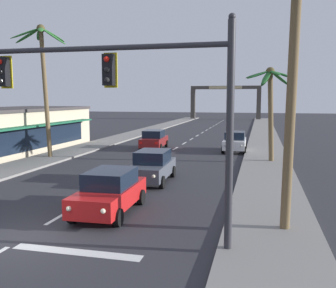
{
  "coord_description": "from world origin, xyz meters",
  "views": [
    {
      "loc": [
        7.32,
        -10.32,
        4.47
      ],
      "look_at": [
        2.87,
        8.0,
        2.2
      ],
      "focal_mm": 40.66,
      "sensor_mm": 36.0,
      "label": 1
    }
  ],
  "objects_px": {
    "palm_right_nearest": "(294,38)",
    "palm_right_second": "(271,92)",
    "town_gateway_arch": "(225,98)",
    "sedan_lead_at_stop_bar": "(110,191)",
    "sedan_parked_nearest_kerb": "(235,141)",
    "sedan_third_in_queue": "(152,166)",
    "palm_left_second": "(43,63)",
    "sedan_oncoming_far": "(154,139)",
    "traffic_signal_mast": "(113,88)"
  },
  "relations": [
    {
      "from": "sedan_lead_at_stop_bar",
      "to": "sedan_oncoming_far",
      "type": "relative_size",
      "value": 0.99
    },
    {
      "from": "traffic_signal_mast",
      "to": "town_gateway_arch",
      "type": "distance_m",
      "value": 70.93
    },
    {
      "from": "sedan_lead_at_stop_bar",
      "to": "sedan_parked_nearest_kerb",
      "type": "bearing_deg",
      "value": 79.11
    },
    {
      "from": "sedan_lead_at_stop_bar",
      "to": "sedan_third_in_queue",
      "type": "distance_m",
      "value": 5.81
    },
    {
      "from": "sedan_parked_nearest_kerb",
      "to": "palm_left_second",
      "type": "relative_size",
      "value": 0.46
    },
    {
      "from": "traffic_signal_mast",
      "to": "sedan_parked_nearest_kerb",
      "type": "bearing_deg",
      "value": 84.03
    },
    {
      "from": "sedan_third_in_queue",
      "to": "town_gateway_arch",
      "type": "relative_size",
      "value": 0.3
    },
    {
      "from": "sedan_parked_nearest_kerb",
      "to": "palm_right_nearest",
      "type": "bearing_deg",
      "value": -81.17
    },
    {
      "from": "palm_right_nearest",
      "to": "sedan_parked_nearest_kerb",
      "type": "bearing_deg",
      "value": 98.83
    },
    {
      "from": "town_gateway_arch",
      "to": "sedan_oncoming_far",
      "type": "bearing_deg",
      "value": -92.06
    },
    {
      "from": "palm_left_second",
      "to": "palm_right_second",
      "type": "relative_size",
      "value": 1.48
    },
    {
      "from": "palm_right_nearest",
      "to": "traffic_signal_mast",
      "type": "bearing_deg",
      "value": -157.29
    },
    {
      "from": "sedan_parked_nearest_kerb",
      "to": "palm_left_second",
      "type": "distance_m",
      "value": 16.42
    },
    {
      "from": "sedan_third_in_queue",
      "to": "palm_left_second",
      "type": "relative_size",
      "value": 0.46
    },
    {
      "from": "traffic_signal_mast",
      "to": "palm_right_nearest",
      "type": "height_order",
      "value": "palm_right_nearest"
    },
    {
      "from": "sedan_lead_at_stop_bar",
      "to": "traffic_signal_mast",
      "type": "bearing_deg",
      "value": -64.57
    },
    {
      "from": "traffic_signal_mast",
      "to": "palm_left_second",
      "type": "distance_m",
      "value": 18.53
    },
    {
      "from": "sedan_third_in_queue",
      "to": "town_gateway_arch",
      "type": "xyz_separation_m",
      "value": [
        -1.74,
        62.23,
        3.71
      ]
    },
    {
      "from": "sedan_third_in_queue",
      "to": "sedan_parked_nearest_kerb",
      "type": "relative_size",
      "value": 1.01
    },
    {
      "from": "palm_left_second",
      "to": "palm_right_nearest",
      "type": "relative_size",
      "value": 1.08
    },
    {
      "from": "sedan_third_in_queue",
      "to": "sedan_lead_at_stop_bar",
      "type": "bearing_deg",
      "value": -90.66
    },
    {
      "from": "sedan_third_in_queue",
      "to": "palm_right_nearest",
      "type": "relative_size",
      "value": 0.49
    },
    {
      "from": "traffic_signal_mast",
      "to": "town_gateway_arch",
      "type": "xyz_separation_m",
      "value": [
        -3.02,
        70.87,
        -0.23
      ]
    },
    {
      "from": "sedan_lead_at_stop_bar",
      "to": "palm_right_nearest",
      "type": "distance_m",
      "value": 8.62
    },
    {
      "from": "sedan_third_in_queue",
      "to": "town_gateway_arch",
      "type": "distance_m",
      "value": 62.36
    },
    {
      "from": "sedan_lead_at_stop_bar",
      "to": "town_gateway_arch",
      "type": "xyz_separation_m",
      "value": [
        -1.68,
        68.03,
        3.71
      ]
    },
    {
      "from": "traffic_signal_mast",
      "to": "sedan_third_in_queue",
      "type": "bearing_deg",
      "value": 98.43
    },
    {
      "from": "sedan_oncoming_far",
      "to": "sedan_parked_nearest_kerb",
      "type": "xyz_separation_m",
      "value": [
        7.06,
        0.11,
        0.0
      ]
    },
    {
      "from": "sedan_oncoming_far",
      "to": "palm_right_nearest",
      "type": "relative_size",
      "value": 0.5
    },
    {
      "from": "sedan_parked_nearest_kerb",
      "to": "palm_left_second",
      "type": "height_order",
      "value": "palm_left_second"
    },
    {
      "from": "sedan_lead_at_stop_bar",
      "to": "palm_right_second",
      "type": "height_order",
      "value": "palm_right_second"
    },
    {
      "from": "sedan_third_in_queue",
      "to": "palm_right_nearest",
      "type": "bearing_deg",
      "value": -44.54
    },
    {
      "from": "sedan_lead_at_stop_bar",
      "to": "town_gateway_arch",
      "type": "height_order",
      "value": "town_gateway_arch"
    },
    {
      "from": "sedan_lead_at_stop_bar",
      "to": "sedan_oncoming_far",
      "type": "bearing_deg",
      "value": 100.52
    },
    {
      "from": "palm_right_nearest",
      "to": "town_gateway_arch",
      "type": "distance_m",
      "value": 69.19
    },
    {
      "from": "palm_right_nearest",
      "to": "town_gateway_arch",
      "type": "relative_size",
      "value": 0.62
    },
    {
      "from": "palm_right_nearest",
      "to": "palm_right_second",
      "type": "relative_size",
      "value": 1.38
    },
    {
      "from": "sedan_lead_at_stop_bar",
      "to": "palm_right_nearest",
      "type": "bearing_deg",
      "value": -5.46
    },
    {
      "from": "sedan_third_in_queue",
      "to": "palm_right_second",
      "type": "height_order",
      "value": "palm_right_second"
    },
    {
      "from": "sedan_lead_at_stop_bar",
      "to": "sedan_parked_nearest_kerb",
      "type": "relative_size",
      "value": 1.0
    },
    {
      "from": "sedan_parked_nearest_kerb",
      "to": "town_gateway_arch",
      "type": "bearing_deg",
      "value": 96.11
    },
    {
      "from": "palm_right_second",
      "to": "town_gateway_arch",
      "type": "bearing_deg",
      "value": 98.33
    },
    {
      "from": "palm_left_second",
      "to": "town_gateway_arch",
      "type": "bearing_deg",
      "value": 81.69
    },
    {
      "from": "sedan_oncoming_far",
      "to": "palm_right_nearest",
      "type": "height_order",
      "value": "palm_right_nearest"
    },
    {
      "from": "sedan_oncoming_far",
      "to": "sedan_parked_nearest_kerb",
      "type": "relative_size",
      "value": 1.01
    },
    {
      "from": "palm_right_second",
      "to": "palm_right_nearest",
      "type": "bearing_deg",
      "value": -88.72
    },
    {
      "from": "sedan_lead_at_stop_bar",
      "to": "palm_right_nearest",
      "type": "relative_size",
      "value": 0.49
    },
    {
      "from": "traffic_signal_mast",
      "to": "sedan_third_in_queue",
      "type": "xyz_separation_m",
      "value": [
        -1.28,
        8.64,
        -3.93
      ]
    },
    {
      "from": "palm_right_second",
      "to": "town_gateway_arch",
      "type": "relative_size",
      "value": 0.45
    },
    {
      "from": "sedan_oncoming_far",
      "to": "sedan_parked_nearest_kerb",
      "type": "height_order",
      "value": "same"
    }
  ]
}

